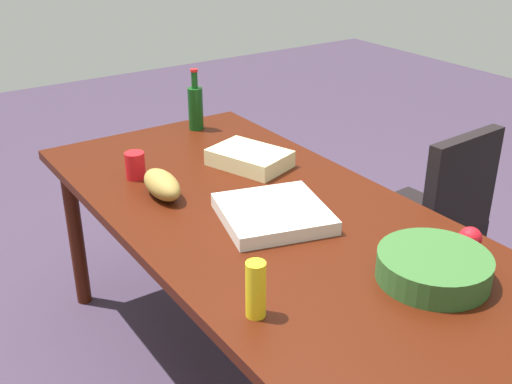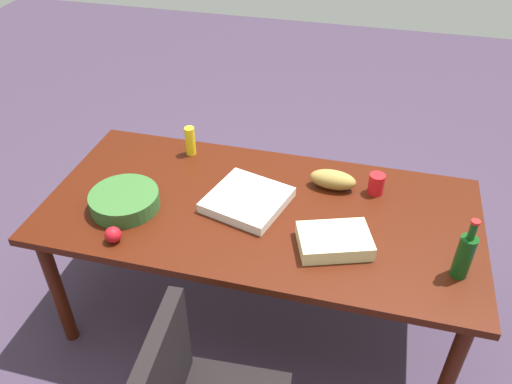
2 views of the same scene
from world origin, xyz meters
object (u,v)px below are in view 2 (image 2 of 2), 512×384
(pizza_box, at_px, (247,200))
(wine_bottle, at_px, (464,255))
(sheet_cake, at_px, (334,241))
(bread_loaf, at_px, (333,180))
(mustard_bottle, at_px, (190,141))
(apple_red, at_px, (113,235))
(conference_table, at_px, (260,220))
(red_solo_cup, at_px, (376,184))
(salad_bowl, at_px, (125,200))

(pizza_box, xyz_separation_m, wine_bottle, (0.99, -0.24, 0.09))
(sheet_cake, relative_size, wine_bottle, 1.07)
(bread_loaf, height_order, mustard_bottle, mustard_bottle)
(pizza_box, xyz_separation_m, apple_red, (-0.52, -0.41, 0.01))
(conference_table, height_order, pizza_box, pizza_box)
(bread_loaf, bearing_deg, sheet_cake, -81.38)
(red_solo_cup, bearing_deg, bread_loaf, -177.05)
(red_solo_cup, xyz_separation_m, apple_red, (-1.13, -0.67, -0.02))
(conference_table, height_order, salad_bowl, salad_bowl)
(conference_table, distance_m, mustard_bottle, 0.65)
(red_solo_cup, height_order, apple_red, red_solo_cup)
(conference_table, xyz_separation_m, sheet_cake, (0.39, -0.19, 0.11))
(pizza_box, bearing_deg, wine_bottle, 1.82)
(bread_loaf, bearing_deg, apple_red, -144.31)
(bread_loaf, bearing_deg, wine_bottle, -38.63)
(conference_table, distance_m, bread_loaf, 0.43)
(salad_bowl, height_order, red_solo_cup, red_solo_cup)
(pizza_box, distance_m, salad_bowl, 0.60)
(pizza_box, distance_m, sheet_cake, 0.50)
(pizza_box, bearing_deg, red_solo_cup, 37.83)
(sheet_cake, xyz_separation_m, apple_red, (-0.98, -0.21, 0.00))
(conference_table, relative_size, salad_bowl, 6.30)
(salad_bowl, bearing_deg, wine_bottle, -2.40)
(pizza_box, height_order, salad_bowl, salad_bowl)
(sheet_cake, distance_m, mustard_bottle, 1.05)
(conference_table, bearing_deg, mustard_bottle, 142.73)
(sheet_cake, bearing_deg, bread_loaf, 98.62)
(red_solo_cup, height_order, bread_loaf, red_solo_cup)
(sheet_cake, relative_size, mustard_bottle, 1.91)
(salad_bowl, distance_m, sheet_cake, 1.04)
(sheet_cake, distance_m, apple_red, 1.00)
(sheet_cake, height_order, bread_loaf, bread_loaf)
(salad_bowl, relative_size, mustard_bottle, 2.03)
(pizza_box, distance_m, apple_red, 0.66)
(red_solo_cup, bearing_deg, salad_bowl, -160.24)
(salad_bowl, height_order, wine_bottle, wine_bottle)
(bread_loaf, height_order, apple_red, bread_loaf)
(wine_bottle, bearing_deg, pizza_box, 166.38)
(conference_table, bearing_deg, sheet_cake, -25.55)
(wine_bottle, xyz_separation_m, bread_loaf, (-0.60, 0.48, -0.06))
(conference_table, height_order, red_solo_cup, red_solo_cup)
(pizza_box, relative_size, wine_bottle, 1.20)
(conference_table, xyz_separation_m, pizza_box, (-0.07, 0.02, 0.10))
(mustard_bottle, bearing_deg, conference_table, -37.27)
(apple_red, bearing_deg, pizza_box, 38.56)
(salad_bowl, bearing_deg, red_solo_cup, 19.76)
(pizza_box, distance_m, bread_loaf, 0.46)
(wine_bottle, distance_m, apple_red, 1.53)
(red_solo_cup, bearing_deg, pizza_box, -157.60)
(salad_bowl, xyz_separation_m, wine_bottle, (1.57, -0.07, 0.07))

